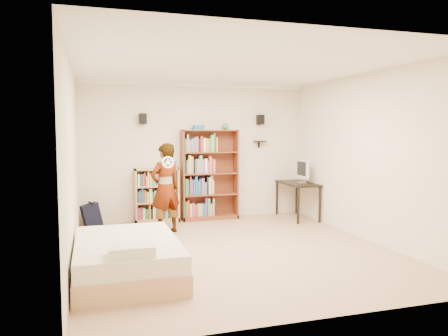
# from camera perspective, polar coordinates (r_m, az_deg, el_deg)

# --- Properties ---
(ground) EXTENTS (4.50, 5.00, 0.01)m
(ground) POSITION_cam_1_polar(r_m,az_deg,el_deg) (6.60, 1.38, -10.67)
(ground) COLOR tan
(ground) RESTS_ON ground
(room_shell) EXTENTS (4.52, 5.02, 2.71)m
(room_shell) POSITION_cam_1_polar(r_m,az_deg,el_deg) (6.36, 1.41, 4.82)
(room_shell) COLOR silver
(room_shell) RESTS_ON ground
(crown_molding) EXTENTS (4.50, 5.00, 0.06)m
(crown_molding) POSITION_cam_1_polar(r_m,az_deg,el_deg) (6.42, 1.43, 12.95)
(crown_molding) COLOR white
(crown_molding) RESTS_ON room_shell
(speaker_left) EXTENTS (0.14, 0.12, 0.20)m
(speaker_left) POSITION_cam_1_polar(r_m,az_deg,el_deg) (8.49, -10.55, 6.36)
(speaker_left) COLOR black
(speaker_left) RESTS_ON room_shell
(speaker_right) EXTENTS (0.14, 0.12, 0.20)m
(speaker_right) POSITION_cam_1_polar(r_m,az_deg,el_deg) (9.08, 4.78, 6.32)
(speaker_right) COLOR black
(speaker_right) RESTS_ON room_shell
(wall_shelf) EXTENTS (0.25, 0.16, 0.02)m
(wall_shelf) POSITION_cam_1_polar(r_m,az_deg,el_deg) (9.08, 4.73, 3.48)
(wall_shelf) COLOR black
(wall_shelf) RESTS_ON room_shell
(tall_bookshelf) EXTENTS (1.13, 0.33, 1.79)m
(tall_bookshelf) POSITION_cam_1_polar(r_m,az_deg,el_deg) (8.71, -1.89, -0.88)
(tall_bookshelf) COLOR brown
(tall_bookshelf) RESTS_ON ground
(low_bookshelf) EXTENTS (0.84, 0.31, 1.05)m
(low_bookshelf) POSITION_cam_1_polar(r_m,az_deg,el_deg) (8.55, -8.77, -3.56)
(low_bookshelf) COLOR tan
(low_bookshelf) RESTS_ON ground
(computer_desk) EXTENTS (0.54, 1.07, 0.73)m
(computer_desk) POSITION_cam_1_polar(r_m,az_deg,el_deg) (8.97, 9.56, -4.20)
(computer_desk) COLOR black
(computer_desk) RESTS_ON ground
(imac) EXTENTS (0.13, 0.47, 0.46)m
(imac) POSITION_cam_1_polar(r_m,az_deg,el_deg) (8.85, 10.12, -0.43)
(imac) COLOR silver
(imac) RESTS_ON computer_desk
(daybed) EXTENTS (1.23, 1.89, 0.56)m
(daybed) POSITION_cam_1_polar(r_m,az_deg,el_deg) (5.56, -12.57, -10.78)
(daybed) COLOR silver
(daybed) RESTS_ON ground
(person) EXTENTS (0.67, 0.56, 1.56)m
(person) POSITION_cam_1_polar(r_m,az_deg,el_deg) (7.59, -7.67, -2.65)
(person) COLOR black
(person) RESTS_ON ground
(wii_wheel) EXTENTS (0.20, 0.08, 0.21)m
(wii_wheel) POSITION_cam_1_polar(r_m,az_deg,el_deg) (7.25, -7.34, 0.73)
(wii_wheel) COLOR silver
(wii_wheel) RESTS_ON person
(navy_bag) EXTENTS (0.39, 0.32, 0.46)m
(navy_bag) POSITION_cam_1_polar(r_m,az_deg,el_deg) (8.39, -16.93, -5.90)
(navy_bag) COLOR black
(navy_bag) RESTS_ON ground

